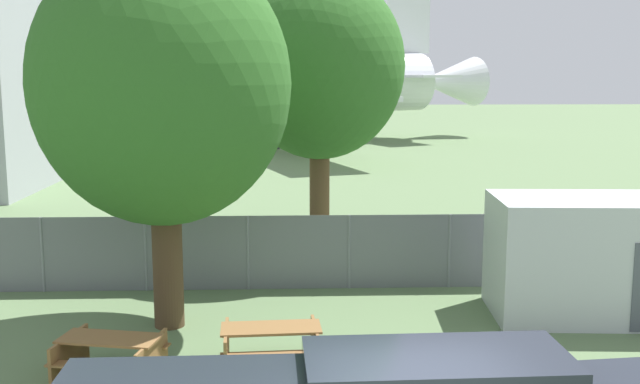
{
  "coord_description": "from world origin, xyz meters",
  "views": [
    {
      "loc": [
        -1.44,
        -8.24,
        5.41
      ],
      "look_at": [
        -0.62,
        13.09,
        2.0
      ],
      "focal_mm": 42.0,
      "sensor_mm": 36.0,
      "label": 1
    }
  ],
  "objects_px": {
    "picnic_bench_open_grass": "(110,353)",
    "portable_cabin": "(599,257)",
    "tree_near_hangar": "(162,85)",
    "picnic_bench_near_cabin": "(271,341)",
    "airplane": "(246,84)",
    "tree_left_of_cabin": "(320,67)"
  },
  "relations": [
    {
      "from": "picnic_bench_open_grass",
      "to": "portable_cabin",
      "type": "bearing_deg",
      "value": 17.3
    },
    {
      "from": "portable_cabin",
      "to": "picnic_bench_open_grass",
      "type": "relative_size",
      "value": 2.41
    },
    {
      "from": "picnic_bench_open_grass",
      "to": "tree_near_hangar",
      "type": "distance_m",
      "value": 5.48
    },
    {
      "from": "portable_cabin",
      "to": "picnic_bench_near_cabin",
      "type": "bearing_deg",
      "value": -155.89
    },
    {
      "from": "airplane",
      "to": "portable_cabin",
      "type": "height_order",
      "value": "airplane"
    },
    {
      "from": "picnic_bench_near_cabin",
      "to": "tree_near_hangar",
      "type": "distance_m",
      "value": 5.7
    },
    {
      "from": "picnic_bench_near_cabin",
      "to": "picnic_bench_open_grass",
      "type": "height_order",
      "value": "same"
    },
    {
      "from": "portable_cabin",
      "to": "picnic_bench_open_grass",
      "type": "xyz_separation_m",
      "value": [
        -10.11,
        -3.15,
        -0.87
      ]
    },
    {
      "from": "tree_near_hangar",
      "to": "airplane",
      "type": "bearing_deg",
      "value": 90.94
    },
    {
      "from": "tree_left_of_cabin",
      "to": "airplane",
      "type": "bearing_deg",
      "value": 97.02
    },
    {
      "from": "portable_cabin",
      "to": "picnic_bench_near_cabin",
      "type": "height_order",
      "value": "portable_cabin"
    },
    {
      "from": "portable_cabin",
      "to": "picnic_bench_open_grass",
      "type": "bearing_deg",
      "value": -159.02
    },
    {
      "from": "airplane",
      "to": "picnic_bench_near_cabin",
      "type": "distance_m",
      "value": 42.39
    },
    {
      "from": "portable_cabin",
      "to": "tree_near_hangar",
      "type": "bearing_deg",
      "value": -174.1
    },
    {
      "from": "picnic_bench_open_grass",
      "to": "tree_left_of_cabin",
      "type": "relative_size",
      "value": 0.24
    },
    {
      "from": "tree_near_hangar",
      "to": "tree_left_of_cabin",
      "type": "height_order",
      "value": "tree_left_of_cabin"
    },
    {
      "from": "airplane",
      "to": "tree_left_of_cabin",
      "type": "relative_size",
      "value": 4.79
    },
    {
      "from": "airplane",
      "to": "portable_cabin",
      "type": "bearing_deg",
      "value": 78.45
    },
    {
      "from": "picnic_bench_near_cabin",
      "to": "tree_left_of_cabin",
      "type": "relative_size",
      "value": 0.23
    },
    {
      "from": "tree_near_hangar",
      "to": "tree_left_of_cabin",
      "type": "distance_m",
      "value": 7.11
    },
    {
      "from": "portable_cabin",
      "to": "picnic_bench_near_cabin",
      "type": "distance_m",
      "value": 7.79
    },
    {
      "from": "picnic_bench_near_cabin",
      "to": "tree_left_of_cabin",
      "type": "distance_m",
      "value": 10.01
    }
  ]
}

